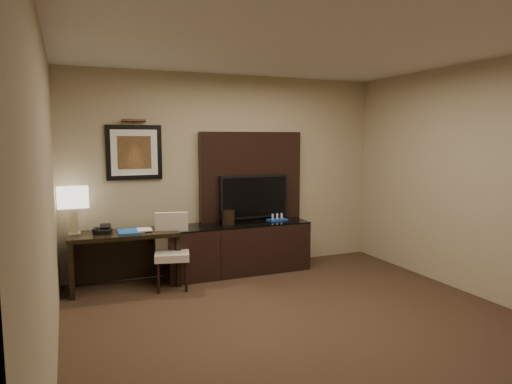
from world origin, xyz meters
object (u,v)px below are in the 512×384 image
credenza (237,248)px  minibar_tray (277,217)px  ice_bucket (228,217)px  desk_chair (172,255)px  desk (125,260)px  table_lamp (73,211)px  desk_phone (103,229)px  tv (254,196)px

credenza → minibar_tray: 0.72m
ice_bucket → minibar_tray: size_ratio=0.71×
credenza → ice_bucket: size_ratio=10.17×
credenza → desk_chair: size_ratio=2.32×
desk → ice_bucket: ice_bucket is taller
table_lamp → desk: bearing=-11.8°
table_lamp → minibar_tray: table_lamp is taller
desk_phone → ice_bucket: ice_bucket is taller
table_lamp → desk_phone: bearing=-17.4°
table_lamp → minibar_tray: bearing=-0.9°
tv → desk_phone: size_ratio=4.98×
minibar_tray → ice_bucket: bearing=-178.3°
credenza → minibar_tray: size_ratio=7.24×
desk → credenza: size_ratio=0.66×
minibar_tray → desk_chair: bearing=-167.6°
credenza → tv: bearing=25.3°
ice_bucket → table_lamp: bearing=178.1°
table_lamp → desk_chair: bearing=-19.7°
credenza → desk_phone: size_ratio=9.81×
desk_chair → desk_phone: size_ratio=4.22×
table_lamp → ice_bucket: bearing=-1.9°
desk_chair → table_lamp: table_lamp is taller
desk_phone → ice_bucket: bearing=15.4°
ice_bucket → desk_chair: bearing=-158.9°
desk_chair → ice_bucket: size_ratio=4.38×
desk → minibar_tray: size_ratio=4.75×
tv → minibar_tray: size_ratio=3.68×
tv → desk_chair: bearing=-159.8°
credenza → desk_chair: desk_chair is taller
desk_chair → minibar_tray: size_ratio=3.12×
desk_phone → ice_bucket: (1.61, 0.03, 0.03)m
table_lamp → ice_bucket: size_ratio=2.93×
credenza → desk_phone: bearing=-178.5°
tv → desk_phone: (-2.04, -0.18, -0.28)m
minibar_tray → credenza: bearing=-178.3°
tv → credenza: bearing=-155.0°
desk → tv: size_ratio=1.29×
tv → ice_bucket: bearing=-161.5°
credenza → table_lamp: bearing=178.6°
tv → desk_chair: 1.48m
credenza → desk_phone: 1.79m
tv → minibar_tray: 0.44m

